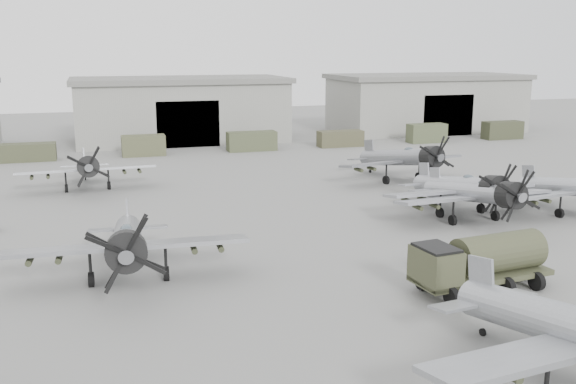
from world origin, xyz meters
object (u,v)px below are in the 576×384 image
at_px(aircraft_mid_1, 127,242).
at_px(aircraft_far_0, 87,167).
at_px(aircraft_extra_612, 463,187).
at_px(fuel_tanker, 480,259).
at_px(aircraft_far_1, 404,158).
at_px(aircraft_mid_2, 477,193).

bearing_deg(aircraft_mid_1, aircraft_far_0, 98.18).
xyz_separation_m(aircraft_extra_612, fuel_tanker, (-7.67, -13.96, -0.54)).
relative_size(aircraft_far_0, aircraft_far_1, 0.93).
bearing_deg(aircraft_mid_1, aircraft_extra_612, 20.13).
bearing_deg(aircraft_extra_612, aircraft_mid_2, -99.24).
height_order(aircraft_far_0, aircraft_extra_612, aircraft_extra_612).
relative_size(aircraft_far_1, aircraft_extra_612, 1.06).
xyz_separation_m(aircraft_mid_2, fuel_tanker, (-7.42, -11.72, -0.54)).
height_order(aircraft_extra_612, fuel_tanker, aircraft_extra_612).
bearing_deg(aircraft_mid_1, fuel_tanker, -16.37).
bearing_deg(aircraft_far_0, aircraft_mid_1, -87.89).
bearing_deg(aircraft_mid_2, aircraft_extra_612, 80.76).
bearing_deg(aircraft_mid_2, aircraft_mid_1, -170.80).
height_order(aircraft_mid_2, fuel_tanker, aircraft_mid_2).
height_order(aircraft_mid_1, aircraft_far_0, aircraft_mid_1).
height_order(aircraft_far_0, aircraft_far_1, aircraft_far_1).
bearing_deg(aircraft_mid_2, fuel_tanker, -125.18).
distance_m(aircraft_mid_2, fuel_tanker, 13.88).
bearing_deg(aircraft_extra_612, aircraft_far_0, 144.53).
distance_m(aircraft_mid_1, aircraft_extra_612, 26.45).
bearing_deg(fuel_tanker, aircraft_mid_1, 153.99).
bearing_deg(fuel_tanker, aircraft_extra_612, 55.02).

